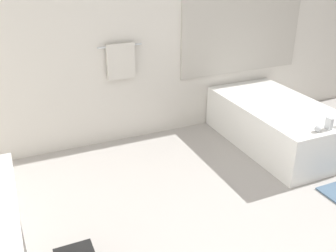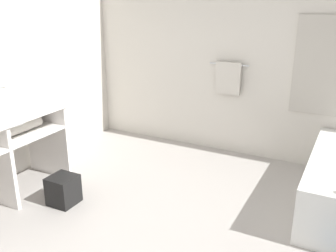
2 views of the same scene
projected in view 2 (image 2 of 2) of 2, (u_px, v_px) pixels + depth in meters
name	position (u px, v px, depth m)	size (l,w,h in m)	color
ground_plane	(170.00, 251.00, 3.01)	(16.00, 16.00, 0.00)	#A8A39E
wall_back_with_blinds	(260.00, 49.00, 4.42)	(7.40, 0.13, 2.70)	silver
waste_bin	(63.00, 190.00, 3.66)	(0.25, 0.25, 0.29)	black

